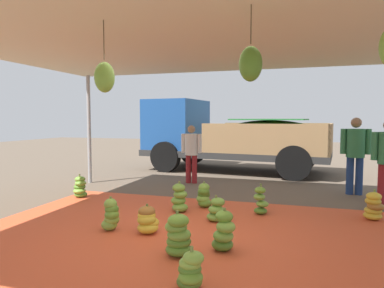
% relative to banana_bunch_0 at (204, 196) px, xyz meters
% --- Properties ---
extents(ground_plane, '(40.00, 40.00, 0.00)m').
position_rel_banana_bunch_0_xyz_m(ground_plane, '(0.13, 1.35, -0.23)').
color(ground_plane, brown).
extents(tarp_orange, '(6.55, 4.59, 0.01)m').
position_rel_banana_bunch_0_xyz_m(tarp_orange, '(0.13, -1.65, -0.23)').
color(tarp_orange, '#D1512D').
rests_on(tarp_orange, ground).
extents(tent_canopy, '(8.00, 7.00, 2.95)m').
position_rel_banana_bunch_0_xyz_m(tent_canopy, '(0.15, -1.76, 2.63)').
color(tent_canopy, '#9EA0A5').
rests_on(tent_canopy, ground).
extents(banana_bunch_0, '(0.38, 0.38, 0.51)m').
position_rel_banana_bunch_0_xyz_m(banana_bunch_0, '(0.00, 0.00, 0.00)').
color(banana_bunch_0, '#518428').
rests_on(banana_bunch_0, tarp_orange).
extents(banana_bunch_1, '(0.40, 0.40, 0.52)m').
position_rel_banana_bunch_0_xyz_m(banana_bunch_1, '(-2.83, 0.01, -0.01)').
color(banana_bunch_1, '#518428').
rests_on(banana_bunch_1, tarp_orange).
extents(banana_bunch_2, '(0.40, 0.39, 0.45)m').
position_rel_banana_bunch_0_xyz_m(banana_bunch_2, '(0.45, -0.85, -0.04)').
color(banana_bunch_2, '#6B9E38').
rests_on(banana_bunch_2, tarp_orange).
extents(banana_bunch_3, '(0.39, 0.40, 0.44)m').
position_rel_banana_bunch_0_xyz_m(banana_bunch_3, '(0.73, -3.21, -0.04)').
color(banana_bunch_3, '#477523').
rests_on(banana_bunch_3, tarp_orange).
extents(banana_bunch_4, '(0.36, 0.34, 0.53)m').
position_rel_banana_bunch_0_xyz_m(banana_bunch_4, '(-1.00, -1.81, 0.01)').
color(banana_bunch_4, '#75A83D').
rests_on(banana_bunch_4, tarp_orange).
extents(banana_bunch_5, '(0.34, 0.33, 0.56)m').
position_rel_banana_bunch_0_xyz_m(banana_bunch_5, '(1.12, -0.19, 0.01)').
color(banana_bunch_5, '#477523').
rests_on(banana_bunch_5, tarp_orange).
extents(banana_bunch_6, '(0.41, 0.41, 0.53)m').
position_rel_banana_bunch_0_xyz_m(banana_bunch_6, '(3.00, 0.02, 0.00)').
color(banana_bunch_6, gold).
rests_on(banana_bunch_6, tarp_orange).
extents(banana_bunch_7, '(0.43, 0.44, 0.44)m').
position_rel_banana_bunch_0_xyz_m(banana_bunch_7, '(-0.41, -1.74, -0.03)').
color(banana_bunch_7, gold).
rests_on(banana_bunch_7, tarp_orange).
extents(banana_bunch_8, '(0.38, 0.38, 0.57)m').
position_rel_banana_bunch_0_xyz_m(banana_bunch_8, '(0.84, -2.12, 0.03)').
color(banana_bunch_8, '#477523').
rests_on(banana_bunch_8, tarp_orange).
extents(banana_bunch_9, '(0.41, 0.38, 0.57)m').
position_rel_banana_bunch_0_xyz_m(banana_bunch_9, '(-0.35, -0.46, 0.02)').
color(banana_bunch_9, '#6B9E38').
rests_on(banana_bunch_9, tarp_orange).
extents(banana_bunch_10, '(0.46, 0.46, 0.57)m').
position_rel_banana_bunch_0_xyz_m(banana_bunch_10, '(0.33, -2.44, 0.03)').
color(banana_bunch_10, '#518428').
rests_on(banana_bunch_10, tarp_orange).
extents(cargo_truck_main, '(6.23, 3.06, 2.40)m').
position_rel_banana_bunch_0_xyz_m(cargo_truck_main, '(-0.54, 4.99, 0.96)').
color(cargo_truck_main, '#2D2D2D').
rests_on(cargo_truck_main, ground).
extents(worker_0, '(0.57, 0.35, 1.57)m').
position_rel_banana_bunch_0_xyz_m(worker_0, '(-1.01, 2.42, 0.68)').
color(worker_0, maroon).
rests_on(worker_0, ground).
extents(worker_2, '(0.65, 0.40, 1.77)m').
position_rel_banana_bunch_0_xyz_m(worker_2, '(3.00, 2.15, 0.80)').
color(worker_2, navy).
rests_on(worker_2, ground).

